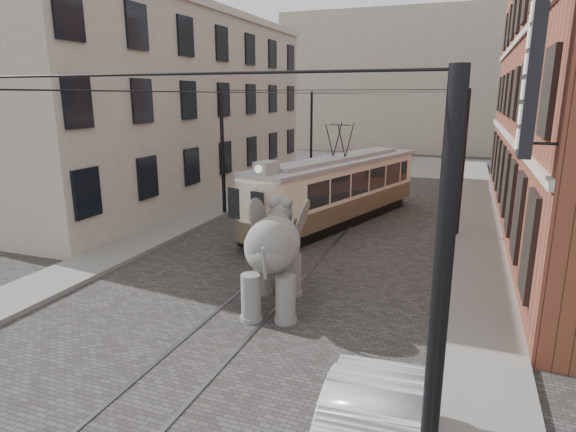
% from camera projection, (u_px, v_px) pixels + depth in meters
% --- Properties ---
extents(ground, '(120.00, 120.00, 0.00)m').
position_uv_depth(ground, '(289.00, 269.00, 16.40)').
color(ground, '#403E3B').
extents(tram_rails, '(1.54, 80.00, 0.02)m').
position_uv_depth(tram_rails, '(289.00, 268.00, 16.39)').
color(tram_rails, slate).
rests_on(tram_rails, ground).
extents(sidewalk_right, '(2.00, 60.00, 0.15)m').
position_uv_depth(sidewalk_right, '(478.00, 291.00, 14.36)').
color(sidewalk_right, slate).
rests_on(sidewalk_right, ground).
extents(sidewalk_left, '(2.00, 60.00, 0.15)m').
position_uv_depth(sidewalk_left, '(131.00, 246.00, 18.57)').
color(sidewalk_left, slate).
rests_on(sidewalk_left, ground).
extents(stucco_building, '(7.00, 24.00, 10.00)m').
position_uv_depth(stucco_building, '(171.00, 108.00, 27.98)').
color(stucco_building, '#9E9183').
rests_on(stucco_building, ground).
extents(distant_block, '(28.00, 10.00, 14.00)m').
position_uv_depth(distant_block, '(419.00, 83.00, 51.08)').
color(distant_block, '#9E9183').
rests_on(distant_block, ground).
extents(catenary, '(11.00, 30.20, 6.00)m').
position_uv_depth(catenary, '(326.00, 162.00, 20.28)').
color(catenary, black).
rests_on(catenary, ground).
extents(tram, '(5.65, 11.54, 4.51)m').
position_uv_depth(tram, '(339.00, 175.00, 21.76)').
color(tram, beige).
rests_on(tram, ground).
extents(elephant, '(3.57, 5.07, 2.81)m').
position_uv_depth(elephant, '(273.00, 259.00, 13.15)').
color(elephant, '#615F5A').
rests_on(elephant, ground).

